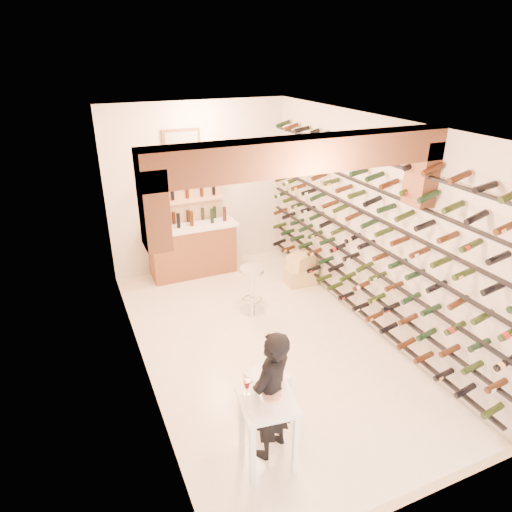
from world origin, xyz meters
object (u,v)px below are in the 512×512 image
Objects in this scene: white_stool at (267,392)px; crate_lower at (300,276)px; chrome_barstool at (252,287)px; wine_rack at (358,231)px; tasting_table at (268,411)px; person at (271,395)px; back_counter at (193,248)px.

white_stool reaches higher than crate_lower.
white_stool is 0.64× the size of chrome_barstool.
wine_rack reaches higher than chrome_barstool.
chrome_barstool is at bearing 77.91° from tasting_table.
wine_rack reaches higher than tasting_table.
crate_lower is at bearing 64.40° from tasting_table.
wine_rack is at bearing -172.23° from person.
back_counter is 1.84m from chrome_barstool.
wine_rack is 3.75× the size of person.
wine_rack reaches higher than crate_lower.
person is 2.91m from chrome_barstool.
back_counter is (-1.83, 2.65, -1.02)m from wine_rack.
white_stool is 0.34× the size of person.
person reaches higher than white_stool.
back_counter is 3.15× the size of crate_lower.
back_counter reaches higher than tasting_table.
white_stool is at bearing -93.55° from back_counter.
white_stool is 3.33m from crate_lower.
chrome_barstool is at bearing -140.38° from person.
back_counter is 3.94m from white_stool.
tasting_table is at bearing -123.69° from crate_lower.
wine_rack reaches higher than back_counter.
tasting_table is at bearing -96.92° from back_counter.
chrome_barstool is at bearing 146.97° from wine_rack.
back_counter reaches higher than crate_lower.
crate_lower is (2.26, 3.39, -0.50)m from tasting_table.
wine_rack is 3.06m from person.
tasting_table is 3.02m from chrome_barstool.
chrome_barstool is at bearing -74.76° from back_counter.
person is 2.82× the size of crate_lower.
back_counter is 1.12× the size of person.
tasting_table is 1.83× the size of crate_lower.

